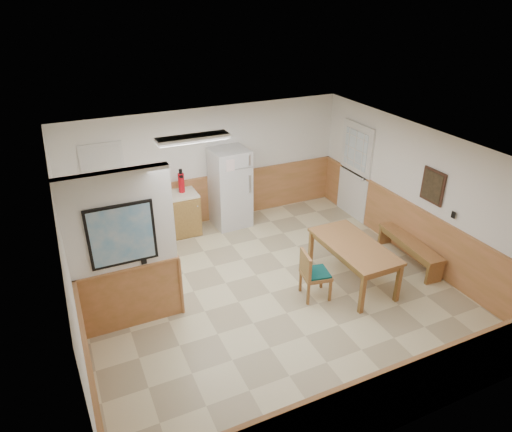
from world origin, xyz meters
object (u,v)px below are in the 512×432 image
dining_table (354,249)px  soap_bottle (102,203)px  fire_extinguisher (181,182)px  dining_bench (410,246)px  refrigerator (230,188)px  dining_chair (311,272)px

dining_table → soap_bottle: soap_bottle is taller
fire_extinguisher → dining_bench: bearing=-45.4°
refrigerator → dining_bench: refrigerator is taller
refrigerator → dining_table: bearing=-71.9°
refrigerator → soap_bottle: 2.60m
dining_bench → dining_chair: dining_chair is taller
dining_bench → fire_extinguisher: size_ratio=3.22×
dining_chair → dining_bench: bearing=14.7°
dining_table → dining_chair: 0.89m
dining_bench → fire_extinguisher: (-3.46, 2.91, 0.77)m
dining_bench → dining_chair: (-2.23, -0.17, 0.15)m
dining_chair → soap_bottle: size_ratio=4.20×
dining_bench → soap_bottle: size_ratio=7.82×
fire_extinguisher → dining_chair: bearing=-73.6°
dining_chair → dining_table: bearing=15.6°
dining_bench → fire_extinguisher: fire_extinguisher is taller
fire_extinguisher → dining_table: bearing=-60.3°
dining_bench → dining_chair: bearing=-170.5°
dining_table → fire_extinguisher: bearing=124.8°
fire_extinguisher → soap_bottle: size_ratio=2.43×
dining_table → refrigerator: bearing=110.3°
dining_chair → fire_extinguisher: 3.38m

